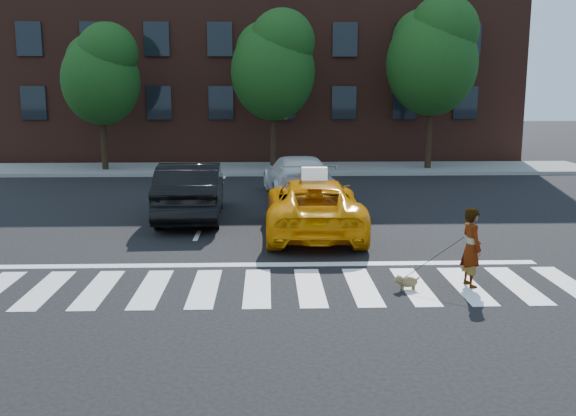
{
  "coord_description": "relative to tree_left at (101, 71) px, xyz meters",
  "views": [
    {
      "loc": [
        0.19,
        -11.69,
        3.75
      ],
      "look_at": [
        0.66,
        2.34,
        1.1
      ],
      "focal_mm": 40.0,
      "sensor_mm": 36.0,
      "label": 1
    }
  ],
  "objects": [
    {
      "name": "sidewalk_far",
      "position": [
        6.97,
        0.5,
        -4.37
      ],
      "size": [
        30.0,
        4.0,
        0.15
      ],
      "primitive_type": "cube",
      "color": "slate",
      "rests_on": "ground"
    },
    {
      "name": "ground",
      "position": [
        6.97,
        -17.0,
        -4.44
      ],
      "size": [
        120.0,
        120.0,
        0.0
      ],
      "primitive_type": "plane",
      "color": "black",
      "rests_on": "ground"
    },
    {
      "name": "black_sedan",
      "position": [
        4.97,
        -10.33,
        -3.62
      ],
      "size": [
        1.93,
        5.03,
        1.64
      ],
      "primitive_type": "imported",
      "rotation": [
        0.0,
        0.0,
        3.18
      ],
      "color": "black",
      "rests_on": "ground"
    },
    {
      "name": "white_suv",
      "position": [
        8.23,
        -6.81,
        -3.71
      ],
      "size": [
        2.51,
        5.18,
        1.45
      ],
      "primitive_type": "imported",
      "rotation": [
        0.0,
        0.0,
        3.24
      ],
      "color": "silver",
      "rests_on": "ground"
    },
    {
      "name": "crosswalk",
      "position": [
        6.97,
        -17.0,
        -4.43
      ],
      "size": [
        13.0,
        2.4,
        0.01
      ],
      "primitive_type": "cube",
      "color": "silver",
      "rests_on": "ground"
    },
    {
      "name": "dog",
      "position": [
        9.76,
        -17.22,
        -4.27
      ],
      "size": [
        0.51,
        0.21,
        0.29
      ],
      "rotation": [
        0.0,
        0.0,
        0.06
      ],
      "color": "#856244",
      "rests_on": "ground"
    },
    {
      "name": "woman",
      "position": [
        11.03,
        -17.02,
        -3.68
      ],
      "size": [
        0.45,
        0.61,
        1.53
      ],
      "primitive_type": "imported",
      "rotation": [
        0.0,
        0.0,
        1.73
      ],
      "color": "#999999",
      "rests_on": "ground"
    },
    {
      "name": "building",
      "position": [
        6.97,
        8.0,
        1.56
      ],
      "size": [
        26.0,
        10.0,
        12.0
      ],
      "primitive_type": "cube",
      "color": "#4C251B",
      "rests_on": "ground"
    },
    {
      "name": "tree_left",
      "position": [
        0.0,
        0.0,
        0.0
      ],
      "size": [
        3.39,
        3.38,
        6.5
      ],
      "color": "black",
      "rests_on": "ground"
    },
    {
      "name": "taxi",
      "position": [
        8.37,
        -12.4,
        -3.72
      ],
      "size": [
        2.49,
        5.22,
        1.44
      ],
      "primitive_type": "imported",
      "rotation": [
        0.0,
        0.0,
        3.12
      ],
      "color": "orange",
      "rests_on": "ground"
    },
    {
      "name": "tree_right",
      "position": [
        14.5,
        -0.0,
        0.82
      ],
      "size": [
        4.0,
        4.0,
        7.7
      ],
      "color": "black",
      "rests_on": "ground"
    },
    {
      "name": "stop_line",
      "position": [
        6.97,
        -15.4,
        -4.43
      ],
      "size": [
        12.0,
        0.3,
        0.01
      ],
      "primitive_type": "cube",
      "color": "silver",
      "rests_on": "ground"
    },
    {
      "name": "taxi_sign",
      "position": [
        8.37,
        -12.6,
        -2.84
      ],
      "size": [
        0.66,
        0.29,
        0.32
      ],
      "primitive_type": "cube",
      "rotation": [
        0.0,
        0.0,
        3.12
      ],
      "color": "white",
      "rests_on": "taxi"
    },
    {
      "name": "tree_mid",
      "position": [
        7.5,
        -0.0,
        0.41
      ],
      "size": [
        3.69,
        3.69,
        7.1
      ],
      "color": "black",
      "rests_on": "ground"
    }
  ]
}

